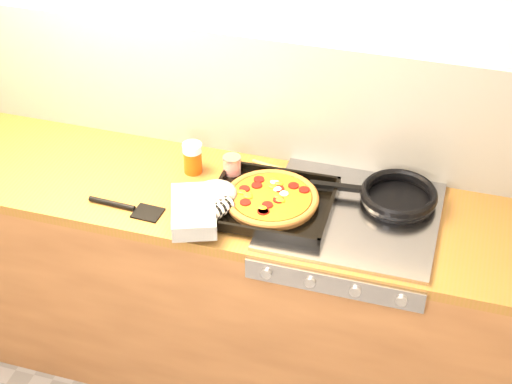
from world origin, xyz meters
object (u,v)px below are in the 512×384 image
(pizza_on_tray, at_px, (251,201))
(juice_glass, at_px, (193,158))
(frying_pan, at_px, (397,196))
(tomato_can, at_px, (232,168))

(pizza_on_tray, relative_size, juice_glass, 4.65)
(pizza_on_tray, xyz_separation_m, juice_glass, (-0.28, 0.18, 0.02))
(frying_pan, height_order, juice_glass, juice_glass)
(pizza_on_tray, relative_size, frying_pan, 1.21)
(tomato_can, xyz_separation_m, juice_glass, (-0.16, 0.00, 0.01))
(frying_pan, bearing_deg, pizza_on_tray, -158.97)
(juice_glass, bearing_deg, frying_pan, 0.94)
(frying_pan, height_order, tomato_can, tomato_can)
(tomato_can, bearing_deg, juice_glass, 179.67)
(frying_pan, xyz_separation_m, juice_glass, (-0.77, -0.01, 0.02))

